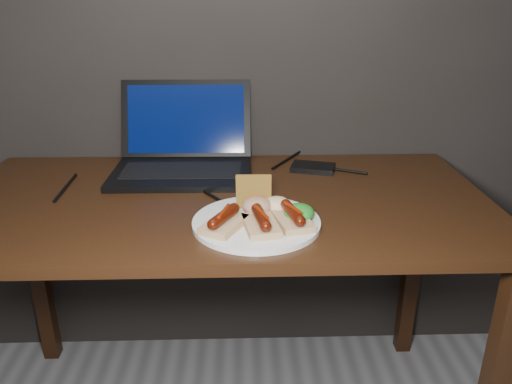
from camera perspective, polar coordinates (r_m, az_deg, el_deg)
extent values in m
cube|color=#351C0D|center=(1.32, -3.97, -1.14)|extent=(1.40, 0.70, 0.03)
cube|color=#351C0D|center=(1.89, -23.64, -8.18)|extent=(0.05, 0.05, 0.72)
cube|color=#351C0D|center=(1.85, 17.42, -7.88)|extent=(0.05, 0.05, 0.72)
cube|color=black|center=(1.46, -8.44, 2.09)|extent=(0.40, 0.26, 0.02)
cube|color=black|center=(1.46, -8.47, 2.48)|extent=(0.34, 0.14, 0.00)
cube|color=black|center=(1.59, -7.98, 8.32)|extent=(0.40, 0.10, 0.23)
cube|color=#061343|center=(1.59, -7.98, 8.32)|extent=(0.36, 0.08, 0.20)
cube|color=black|center=(1.51, 6.53, 2.79)|extent=(0.14, 0.11, 0.02)
cylinder|color=black|center=(1.35, -6.09, 0.17)|extent=(0.11, 0.15, 0.01)
cylinder|color=black|center=(1.60, 3.73, 3.81)|extent=(0.12, 0.19, 0.01)
cylinder|color=black|center=(1.51, 10.04, 2.45)|extent=(0.13, 0.07, 0.01)
cylinder|color=black|center=(1.46, -20.93, 0.52)|extent=(0.01, 0.20, 0.01)
cylinder|color=silver|center=(1.15, 0.05, -3.52)|extent=(0.35, 0.35, 0.01)
cube|color=tan|center=(1.11, -3.67, -3.73)|extent=(0.12, 0.13, 0.02)
cylinder|color=#531405|center=(1.10, -3.70, -2.77)|extent=(0.07, 0.10, 0.02)
sphere|color=#531405|center=(1.07, -4.97, -3.72)|extent=(0.03, 0.02, 0.02)
sphere|color=#531405|center=(1.14, -2.51, -1.87)|extent=(0.02, 0.02, 0.02)
cylinder|color=#6B1905|center=(1.10, -3.71, -2.17)|extent=(0.03, 0.07, 0.01)
cube|color=tan|center=(1.10, 0.57, -3.85)|extent=(0.09, 0.13, 0.02)
cylinder|color=#531405|center=(1.10, 0.58, -2.89)|extent=(0.04, 0.10, 0.02)
sphere|color=#531405|center=(1.05, 1.13, -3.95)|extent=(0.02, 0.02, 0.02)
sphere|color=#531405|center=(1.14, 0.07, -1.90)|extent=(0.02, 0.02, 0.02)
cylinder|color=#6B1905|center=(1.09, 0.58, -2.29)|extent=(0.03, 0.07, 0.01)
cube|color=tan|center=(1.13, 4.18, -3.30)|extent=(0.10, 0.13, 0.02)
cylinder|color=#531405|center=(1.12, 4.21, -2.35)|extent=(0.05, 0.10, 0.02)
sphere|color=#531405|center=(1.08, 5.06, -3.35)|extent=(0.03, 0.02, 0.02)
sphere|color=#531405|center=(1.16, 3.41, -1.42)|extent=(0.03, 0.02, 0.02)
cylinder|color=#6B1905|center=(1.12, 4.22, -1.77)|extent=(0.04, 0.07, 0.01)
cube|color=#A37D2C|center=(1.20, -0.28, 0.07)|extent=(0.08, 0.01, 0.08)
ellipsoid|color=#125D17|center=(1.14, 4.96, -2.36)|extent=(0.07, 0.07, 0.04)
ellipsoid|color=maroon|center=(1.17, 0.12, -1.57)|extent=(0.07, 0.07, 0.04)
ellipsoid|color=silver|center=(1.19, 2.40, -1.41)|extent=(0.06, 0.06, 0.04)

